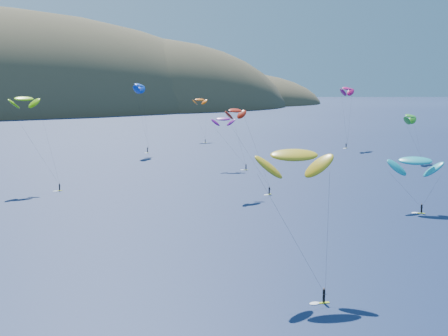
% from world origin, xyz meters
% --- Properties ---
extents(kitesurfer_2, '(11.53, 14.01, 20.84)m').
position_xyz_m(kitesurfer_2, '(-7.58, 32.17, 17.88)').
color(kitesurfer_2, '#CBE419').
rests_on(kitesurfer_2, ground).
extents(kitesurfer_3, '(10.62, 14.29, 25.51)m').
position_xyz_m(kitesurfer_3, '(-22.00, 131.07, 23.16)').
color(kitesurfer_3, '#CBE419').
rests_on(kitesurfer_3, ground).
extents(kitesurfer_4, '(10.16, 11.29, 28.92)m').
position_xyz_m(kitesurfer_4, '(33.62, 187.65, 25.95)').
color(kitesurfer_4, '#CBE419').
rests_on(kitesurfer_4, ground).
extents(kitesurfer_5, '(10.95, 11.89, 13.81)m').
position_xyz_m(kitesurfer_5, '(44.51, 58.39, 10.71)').
color(kitesurfer_5, '#CBE419').
rests_on(kitesurfer_5, ground).
extents(kitesurfer_6, '(8.14, 12.10, 17.72)m').
position_xyz_m(kitesurfer_6, '(40.84, 135.49, 15.64)').
color(kitesurfer_6, '#CBE419').
rests_on(kitesurfer_6, ground).
extents(kitesurfer_8, '(10.96, 8.44, 27.19)m').
position_xyz_m(kitesurfer_8, '(116.20, 163.09, 24.37)').
color(kitesurfer_8, '#CBE419').
rests_on(kitesurfer_8, ground).
extents(kitesurfer_9, '(9.67, 10.98, 22.48)m').
position_xyz_m(kitesurfer_9, '(21.96, 96.75, 20.44)').
color(kitesurfer_9, '#CBE419').
rests_on(kitesurfer_9, ground).
extents(kitesurfer_11, '(8.07, 14.13, 21.00)m').
position_xyz_m(kitesurfer_11, '(77.04, 220.08, 18.83)').
color(kitesurfer_11, '#CBE419').
rests_on(kitesurfer_11, ground).
extents(kitesurfer_13, '(10.43, 12.67, 18.24)m').
position_xyz_m(kitesurfer_13, '(105.85, 118.22, 15.57)').
color(kitesurfer_13, '#CBE419').
rests_on(kitesurfer_13, ground).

